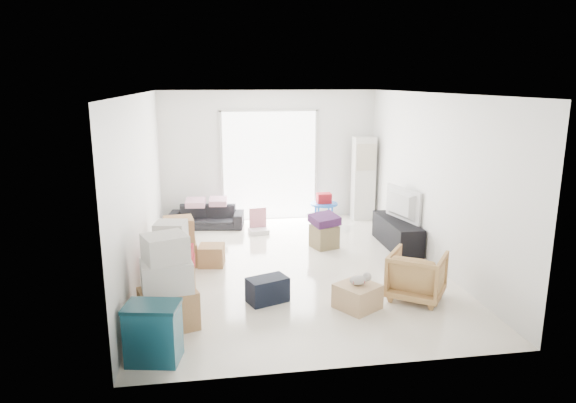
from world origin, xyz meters
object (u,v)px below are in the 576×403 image
(wood_crate, at_px, (357,296))
(storage_bins, at_px, (153,333))
(ottoman, at_px, (324,236))
(kids_table, at_px, (324,203))
(ac_tower, at_px, (363,178))
(sofa, at_px, (206,213))
(armchair, at_px, (417,273))
(television, at_px, (398,216))
(tv_console, at_px, (397,233))

(wood_crate, bearing_deg, storage_bins, -159.52)
(ottoman, bearing_deg, kids_table, 77.59)
(ac_tower, xyz_separation_m, storage_bins, (-3.85, -5.21, -0.55))
(sofa, distance_m, storage_bins, 5.09)
(armchair, bearing_deg, ottoman, -36.31)
(storage_bins, relative_size, ottoman, 1.59)
(ottoman, bearing_deg, television, -6.52)
(tv_console, bearing_deg, ac_tower, 91.49)
(armchair, bearing_deg, television, -68.16)
(kids_table, relative_size, wood_crate, 1.42)
(ottoman, height_order, kids_table, kids_table)
(wood_crate, bearing_deg, television, 58.88)
(television, height_order, sofa, television)
(armchair, bearing_deg, storage_bins, 54.16)
(kids_table, bearing_deg, ac_tower, 24.54)
(ac_tower, xyz_separation_m, ottoman, (-1.24, -1.78, -0.67))
(tv_console, distance_m, storage_bins, 5.10)
(armchair, height_order, wood_crate, armchair)
(ac_tower, bearing_deg, kids_table, -155.46)
(armchair, relative_size, wood_crate, 1.49)
(tv_console, distance_m, television, 0.31)
(ac_tower, xyz_separation_m, tv_console, (0.05, -1.93, -0.63))
(sofa, xyz_separation_m, ottoman, (2.05, -1.63, -0.09))
(ac_tower, xyz_separation_m, kids_table, (-0.94, -0.43, -0.39))
(tv_console, distance_m, ottoman, 1.30)
(tv_console, distance_m, sofa, 3.79)
(ac_tower, height_order, ottoman, ac_tower)
(ac_tower, height_order, sofa, ac_tower)
(tv_console, bearing_deg, armchair, -104.11)
(sofa, relative_size, ottoman, 3.67)
(ac_tower, relative_size, television, 1.77)
(tv_console, height_order, kids_table, kids_table)
(television, xyz_separation_m, armchair, (-0.55, -2.18, -0.19))
(ac_tower, relative_size, kids_table, 2.57)
(television, relative_size, storage_bins, 1.55)
(armchair, bearing_deg, kids_table, -47.11)
(tv_console, bearing_deg, storage_bins, -139.93)
(ac_tower, xyz_separation_m, television, (0.05, -1.93, -0.32))
(armchair, relative_size, kids_table, 1.05)
(storage_bins, bearing_deg, television, 40.07)
(ac_tower, relative_size, storage_bins, 2.73)
(armchair, height_order, kids_table, armchair)
(tv_console, bearing_deg, kids_table, 123.60)
(sofa, distance_m, wood_crate, 4.56)
(armchair, bearing_deg, ac_tower, -60.96)
(storage_bins, height_order, ottoman, storage_bins)
(ottoman, bearing_deg, armchair, -72.26)
(sofa, distance_m, armchair, 4.85)
(sofa, distance_m, ottoman, 2.62)
(armchair, bearing_deg, tv_console, -68.16)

